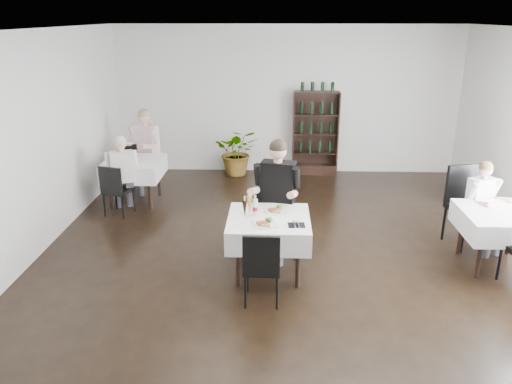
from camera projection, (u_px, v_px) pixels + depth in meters
room_shell at (294, 162)px, 6.00m from camera, size 9.00×9.00×9.00m
wine_shelf at (315, 134)px, 10.26m from camera, size 0.90×0.28×1.75m
main_table at (269, 228)px, 6.31m from camera, size 1.03×1.03×0.77m
left_table at (134, 169)px, 8.75m from camera, size 0.98×0.98×0.77m
right_table at (499, 223)px, 6.48m from camera, size 0.98×0.98×0.77m
potted_tree at (238, 152)px, 10.32m from camera, size 0.90×0.79×0.98m
main_chair_far at (267, 218)px, 6.92m from camera, size 0.49×0.50×0.89m
main_chair_near at (262, 264)px, 5.63m from camera, size 0.42×0.43×0.91m
left_chair_far at (137, 165)px, 9.33m from camera, size 0.52×0.52×0.89m
left_chair_near at (115, 187)px, 8.17m from camera, size 0.49×0.49×0.87m
right_chair_far at (467, 200)px, 7.17m from camera, size 0.65×0.65×1.15m
diner_main at (276, 190)px, 6.69m from camera, size 0.67×0.71×1.63m
diner_left_far at (143, 144)px, 9.24m from camera, size 0.70×0.73×1.55m
diner_left_near at (122, 168)px, 8.24m from camera, size 0.58×0.62×1.34m
diner_right_far at (484, 200)px, 6.91m from camera, size 0.57×0.61×1.29m
plate_far at (276, 210)px, 6.43m from camera, size 0.32×0.32×0.08m
plate_near at (265, 224)px, 6.02m from camera, size 0.33×0.33×0.08m
pilsner_dark at (245, 209)px, 6.22m from camera, size 0.07×0.07×0.28m
pilsner_lager at (250, 205)px, 6.30m from camera, size 0.07×0.07×0.32m
coke_bottle at (255, 207)px, 6.28m from camera, size 0.07×0.07×0.27m
napkin_cutlery at (296, 225)px, 6.02m from camera, size 0.21×0.23×0.02m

